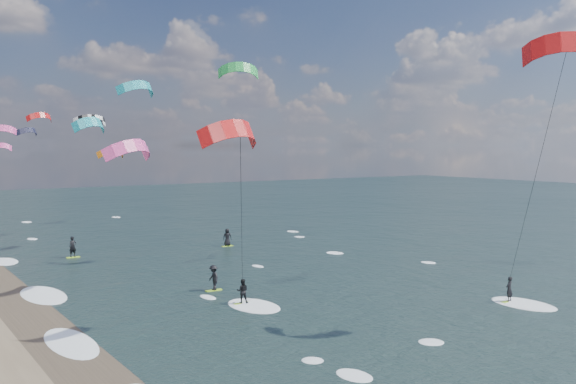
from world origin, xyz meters
TOP-DOWN VIEW (x-y plane):
  - wet_sand_strip at (-12.00, 10.00)m, footprint 3.00×240.00m
  - kitesurfer_near_a at (9.67, 3.69)m, footprint 7.51×9.18m
  - kitesurfer_near_b at (-3.11, 12.92)m, footprint 6.81×8.38m
  - far_kitesurfers at (1.34, 29.77)m, footprint 14.83×18.49m
  - bg_kite_field at (0.38, 54.39)m, footprint 15.01×67.19m
  - shoreline_surf at (-10.80, 14.75)m, footprint 2.40×79.40m

SIDE VIEW (x-z plane):
  - shoreline_surf at x=-10.80m, z-range -0.06..0.06m
  - wet_sand_strip at x=-12.00m, z-range 0.00..0.01m
  - far_kitesurfers at x=1.34m, z-range -0.04..1.75m
  - kitesurfer_near_b at x=-3.11m, z-range 1.08..12.58m
  - kitesurfer_near_a at x=9.67m, z-range 3.48..18.82m
  - bg_kite_field at x=0.38m, z-range 7.96..15.95m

